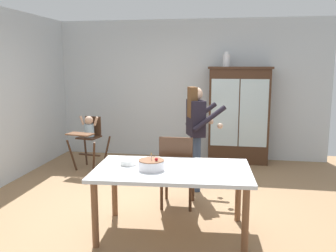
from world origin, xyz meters
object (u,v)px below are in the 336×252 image
at_px(ceramic_vase, 226,60).
at_px(serving_bowl, 128,162).
at_px(china_cabinet, 239,115).
at_px(dining_table, 172,176).
at_px(adult_person, 196,126).
at_px(high_chair_with_toddler, 89,133).
at_px(birthday_cake, 151,165).
at_px(dining_chair_far_side, 177,167).

xyz_separation_m(ceramic_vase, serving_bowl, (-1.02, -3.06, -1.15)).
height_order(china_cabinet, serving_bowl, china_cabinet).
height_order(ceramic_vase, serving_bowl, ceramic_vase).
bearing_deg(dining_table, ceramic_vase, 80.65).
xyz_separation_m(china_cabinet, serving_bowl, (-1.28, -3.05, -0.14)).
bearing_deg(adult_person, dining_table, 153.83).
xyz_separation_m(high_chair_with_toddler, dining_table, (1.84, -2.21, 0.00)).
bearing_deg(birthday_cake, ceramic_vase, 77.17).
height_order(china_cabinet, birthday_cake, china_cabinet).
bearing_deg(dining_table, dining_chair_far_side, 94.14).
distance_m(ceramic_vase, serving_bowl, 3.42).
relative_size(ceramic_vase, serving_bowl, 1.50).
bearing_deg(dining_table, high_chair_with_toddler, 129.74).
xyz_separation_m(high_chair_with_toddler, birthday_cake, (1.63, -2.29, 0.14)).
relative_size(ceramic_vase, dining_chair_far_side, 0.28).
bearing_deg(dining_table, china_cabinet, 76.09).
bearing_deg(high_chair_with_toddler, dining_table, -40.48).
distance_m(dining_table, serving_bowl, 0.53).
relative_size(china_cabinet, dining_chair_far_side, 1.88).
bearing_deg(china_cabinet, dining_table, -103.91).
xyz_separation_m(serving_bowl, dining_chair_far_side, (0.46, 0.64, -0.21)).
bearing_deg(serving_bowl, high_chair_with_toddler, 121.76).
relative_size(birthday_cake, serving_bowl, 1.56).
distance_m(adult_person, dining_table, 1.49).
bearing_deg(high_chair_with_toddler, china_cabinet, 28.84).
bearing_deg(birthday_cake, dining_table, 19.82).
bearing_deg(ceramic_vase, high_chair_with_toddler, -158.95).
bearing_deg(serving_bowl, birthday_cake, -25.50).
xyz_separation_m(china_cabinet, high_chair_with_toddler, (-2.61, -0.90, -0.25)).
relative_size(ceramic_vase, dining_table, 0.16).
relative_size(china_cabinet, serving_bowl, 10.01).
relative_size(adult_person, dining_chair_far_side, 1.59).
xyz_separation_m(dining_table, serving_bowl, (-0.51, 0.06, 0.11)).
bearing_deg(birthday_cake, china_cabinet, 72.84).
xyz_separation_m(ceramic_vase, birthday_cake, (-0.73, -3.20, -1.13)).
relative_size(dining_table, birthday_cake, 6.21).
bearing_deg(high_chair_with_toddler, birthday_cake, -44.86).
distance_m(high_chair_with_toddler, serving_bowl, 2.53).
distance_m(high_chair_with_toddler, adult_person, 2.13).
height_order(adult_person, dining_chair_far_side, adult_person).
xyz_separation_m(birthday_cake, dining_chair_far_side, (0.16, 0.78, -0.24)).
bearing_deg(serving_bowl, ceramic_vase, 71.50).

